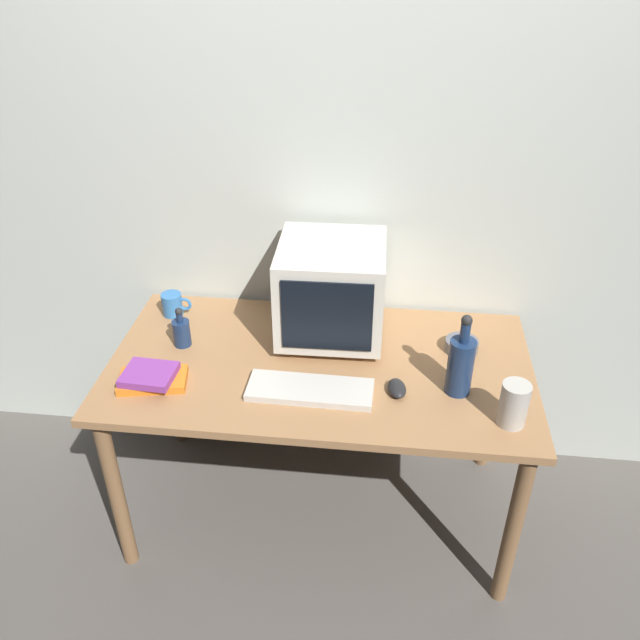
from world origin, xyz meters
TOP-DOWN VIEW (x-y plane):
  - ground_plane at (0.00, 0.00)m, footprint 6.00×6.00m
  - back_wall at (0.00, 0.46)m, footprint 4.00×0.08m
  - desk at (0.00, 0.00)m, footprint 1.50×0.80m
  - crt_monitor at (0.02, 0.18)m, footprint 0.39×0.40m
  - keyboard at (-0.01, -0.17)m, footprint 0.42×0.16m
  - computer_mouse at (0.27, -0.14)m, footprint 0.08×0.11m
  - bottle_tall at (0.48, -0.11)m, footprint 0.09×0.09m
  - bottle_short at (-0.52, 0.05)m, footprint 0.06×0.06m
  - book_stack at (-0.56, -0.19)m, footprint 0.25×0.17m
  - mug at (-0.61, 0.26)m, footprint 0.12×0.08m
  - cd_spindle at (0.51, 0.13)m, footprint 0.12×0.12m
  - metal_canister at (0.63, -0.25)m, footprint 0.09×0.09m

SIDE VIEW (x-z plane):
  - ground_plane at x=0.00m, z-range 0.00..0.00m
  - desk at x=0.00m, z-range 0.28..1.03m
  - keyboard at x=-0.01m, z-range 0.75..0.77m
  - computer_mouse at x=0.27m, z-range 0.75..0.78m
  - cd_spindle at x=0.51m, z-range 0.75..0.79m
  - book_stack at x=-0.56m, z-range 0.74..0.80m
  - mug at x=-0.61m, z-range 0.75..0.84m
  - bottle_short at x=-0.52m, z-range 0.72..0.88m
  - metal_canister at x=0.63m, z-range 0.75..0.90m
  - bottle_tall at x=0.48m, z-range 0.71..1.01m
  - crt_monitor at x=0.02m, z-range 0.75..1.12m
  - back_wall at x=0.00m, z-range 0.00..2.50m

